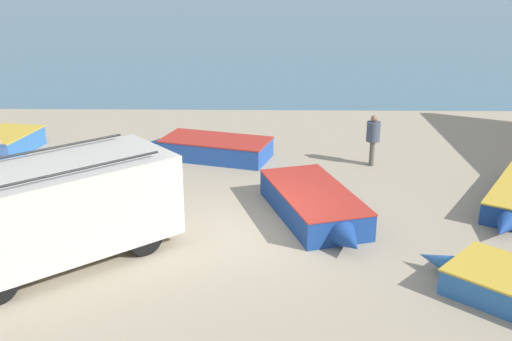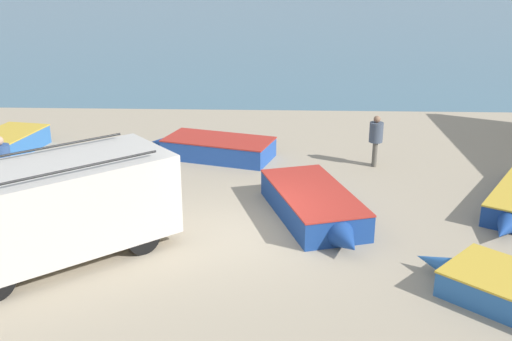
{
  "view_description": "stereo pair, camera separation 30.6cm",
  "coord_description": "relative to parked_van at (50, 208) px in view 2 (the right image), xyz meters",
  "views": [
    {
      "loc": [
        0.34,
        -12.73,
        6.1
      ],
      "look_at": [
        0.07,
        1.56,
        1.0
      ],
      "focal_mm": 42.0,
      "sensor_mm": 36.0,
      "label": 1
    },
    {
      "loc": [
        0.64,
        -12.72,
        6.1
      ],
      "look_at": [
        0.07,
        1.56,
        1.0
      ],
      "focal_mm": 42.0,
      "sensor_mm": 36.0,
      "label": 2
    }
  ],
  "objects": [
    {
      "name": "fishing_rowboat_2",
      "position": [
        2.71,
        6.99,
        -0.84
      ],
      "size": [
        4.27,
        2.55,
        0.64
      ],
      "rotation": [
        0.0,
        0.0,
        2.85
      ],
      "color": "#234CA3",
      "rests_on": "ground_plane"
    },
    {
      "name": "ground_plane",
      "position": [
        4.11,
        1.38,
        -1.16
      ],
      "size": [
        200.0,
        200.0,
        0.0
      ],
      "primitive_type": "plane",
      "color": "tan"
    },
    {
      "name": "fisherman_0",
      "position": [
        -2.37,
        2.98,
        -0.07
      ],
      "size": [
        0.48,
        0.48,
        1.82
      ],
      "rotation": [
        0.0,
        0.0,
        5.41
      ],
      "color": "#5B564C",
      "rests_on": "ground_plane"
    },
    {
      "name": "fisherman_1",
      "position": [
        7.72,
        6.35,
        -0.21
      ],
      "size": [
        0.42,
        0.42,
        1.59
      ],
      "rotation": [
        0.0,
        0.0,
        6.19
      ],
      "color": "#5B564C",
      "rests_on": "ground_plane"
    },
    {
      "name": "parked_van",
      "position": [
        0.0,
        0.0,
        0.0
      ],
      "size": [
        5.25,
        4.9,
        2.23
      ],
      "rotation": [
        0.0,
        0.0,
        3.85
      ],
      "color": "beige",
      "rests_on": "ground_plane"
    },
    {
      "name": "fishing_rowboat_3",
      "position": [
        -4.24,
        6.96,
        -0.83
      ],
      "size": [
        2.17,
        4.42,
        0.65
      ],
      "rotation": [
        0.0,
        0.0,
        1.4
      ],
      "color": "#2D66AD",
      "rests_on": "ground_plane"
    },
    {
      "name": "sea_water",
      "position": [
        4.11,
        53.38,
        -1.16
      ],
      "size": [
        120.0,
        80.0,
        0.01
      ],
      "primitive_type": "cube",
      "color": "#477084",
      "rests_on": "ground_plane"
    },
    {
      "name": "fishing_rowboat_0",
      "position": [
        5.66,
        2.28,
        -0.82
      ],
      "size": [
        2.68,
        4.53,
        0.69
      ],
      "rotation": [
        0.0,
        0.0,
        5.01
      ],
      "color": "navy",
      "rests_on": "ground_plane"
    }
  ]
}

